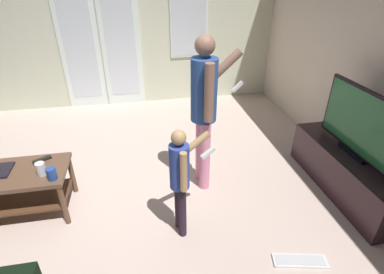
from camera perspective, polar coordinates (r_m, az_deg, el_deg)
The scene contains 11 objects.
ground_plane at distance 3.25m, azimuth -14.71°, elevation -11.87°, with size 5.60×5.42×0.02m, color beige.
wall_back_with_doors at distance 5.19m, azimuth -15.38°, elevation 20.59°, with size 5.60×0.09×2.82m.
coffee_table at distance 3.25m, azimuth -30.97°, elevation -7.78°, with size 0.96×0.54×0.47m.
tv_stand at distance 3.54m, azimuth 27.73°, elevation -6.08°, with size 0.45×1.48×0.45m.
flat_screen_tv at distance 3.28m, azimuth 29.96°, elevation 2.17°, with size 0.08×1.08×0.68m.
person_adult at distance 2.89m, azimuth 2.52°, elevation 6.61°, with size 0.59×0.45×1.61m.
person_child at distance 2.44m, azimuth -2.18°, elevation -7.28°, with size 0.43×0.32×1.04m.
loose_keyboard at distance 2.77m, azimuth 20.15°, elevation -21.55°, with size 0.46×0.22×0.02m.
cup_near_edge at distance 2.98m, azimuth -27.18°, elevation -5.50°, with size 0.08×0.08×0.12m, color white.
cup_by_laptop at distance 2.89m, azimuth -25.50°, elevation -6.42°, with size 0.08×0.08×0.11m, color #234492.
tv_remote_black at distance 3.22m, azimuth -27.01°, elevation -3.93°, with size 0.17×0.05×0.02m, color black.
Camera 1 is at (0.36, -2.46, 2.08)m, focal length 27.59 mm.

